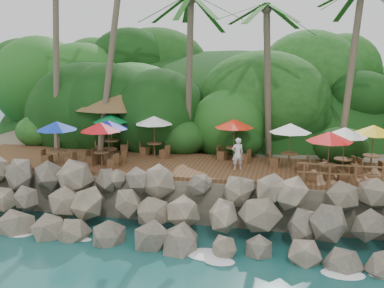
# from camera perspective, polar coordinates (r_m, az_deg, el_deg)

# --- Properties ---
(ground) EXTENTS (140.00, 140.00, 0.00)m
(ground) POSITION_cam_1_polar(r_m,az_deg,el_deg) (19.12, -4.05, -13.69)
(ground) COLOR #19514F
(ground) RESTS_ON ground
(land_base) EXTENTS (32.00, 25.20, 2.10)m
(land_base) POSITION_cam_1_polar(r_m,az_deg,el_deg) (33.67, 3.72, -0.52)
(land_base) COLOR gray
(land_base) RESTS_ON ground
(jungle_hill) EXTENTS (44.80, 28.00, 15.40)m
(jungle_hill) POSITION_cam_1_polar(r_m,az_deg,el_deg) (41.15, 5.34, 0.23)
(jungle_hill) COLOR #143811
(jungle_hill) RESTS_ON ground
(seawall) EXTENTS (29.00, 4.00, 2.30)m
(seawall) POSITION_cam_1_polar(r_m,az_deg,el_deg) (20.44, -2.48, -8.44)
(seawall) COLOR gray
(seawall) RESTS_ON ground
(terrace) EXTENTS (26.00, 5.00, 0.20)m
(terrace) POSITION_cam_1_polar(r_m,az_deg,el_deg) (23.84, -0.00, -2.82)
(terrace) COLOR brown
(terrace) RESTS_ON land_base
(jungle_foliage) EXTENTS (44.00, 16.00, 12.00)m
(jungle_foliage) POSITION_cam_1_polar(r_m,az_deg,el_deg) (32.95, 3.43, -2.67)
(jungle_foliage) COLOR #143811
(jungle_foliage) RESTS_ON ground
(foam_line) EXTENTS (25.20, 0.80, 0.06)m
(foam_line) POSITION_cam_1_polar(r_m,az_deg,el_deg) (19.36, -3.79, -13.24)
(foam_line) COLOR white
(foam_line) RESTS_ON ground
(palapa) EXTENTS (5.65, 5.65, 4.60)m
(palapa) POSITION_cam_1_polar(r_m,az_deg,el_deg) (28.60, -9.65, 6.77)
(palapa) COLOR brown
(palapa) RESTS_ON ground
(dining_clusters) EXTENTS (20.76, 5.31, 2.31)m
(dining_clusters) POSITION_cam_1_polar(r_m,az_deg,el_deg) (23.01, 4.12, 1.76)
(dining_clusters) COLOR brown
(dining_clusters) RESTS_ON terrace
(waiter) EXTENTS (0.70, 0.59, 1.64)m
(waiter) POSITION_cam_1_polar(r_m,az_deg,el_deg) (22.69, 5.80, -1.25)
(waiter) COLOR silver
(waiter) RESTS_ON terrace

